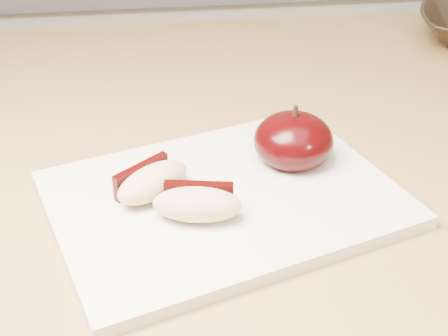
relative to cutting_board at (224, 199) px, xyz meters
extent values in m
cube|color=silver|center=(0.02, 0.84, -0.46)|extent=(2.40, 0.60, 0.90)
cube|color=#A57A48|center=(0.02, 0.14, -0.03)|extent=(1.64, 0.64, 0.04)
cube|color=silver|center=(0.00, 0.00, 0.00)|extent=(0.33, 0.28, 0.01)
ellipsoid|color=black|center=(0.07, 0.05, 0.02)|extent=(0.09, 0.09, 0.05)
cylinder|color=black|center=(0.07, 0.05, 0.05)|extent=(0.00, 0.00, 0.01)
ellipsoid|color=tan|center=(-0.06, 0.01, 0.02)|extent=(0.08, 0.07, 0.03)
cube|color=black|center=(-0.07, 0.02, 0.02)|extent=(0.05, 0.04, 0.02)
ellipsoid|color=tan|center=(-0.03, -0.03, 0.02)|extent=(0.08, 0.05, 0.03)
cube|color=black|center=(-0.02, -0.02, 0.02)|extent=(0.06, 0.02, 0.02)
camera|label=1|loc=(-0.05, -0.43, 0.30)|focal=50.00mm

